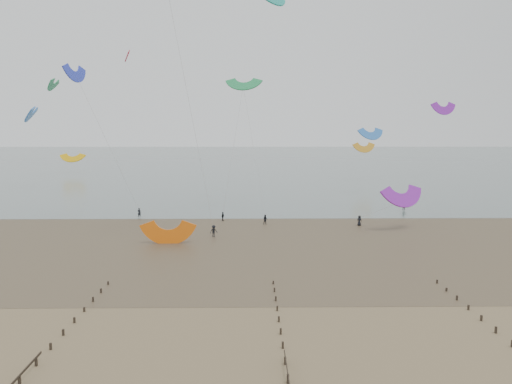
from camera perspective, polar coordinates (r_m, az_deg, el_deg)
ground at (r=44.15m, az=-2.64°, el=-15.36°), size 500.00×500.00×0.00m
sea_and_shore at (r=77.16m, az=-4.83°, el=-5.26°), size 500.00×665.00×0.03m
kitesurfer_lead at (r=96.28m, az=-13.20°, el=-2.30°), size 0.69×0.50×1.77m
kitesurfers at (r=89.80m, az=7.36°, el=-2.88°), size 128.39×25.04×1.87m
grounded_kite at (r=74.49m, az=-9.98°, el=-5.83°), size 6.93×5.47×3.74m
kites_airborne at (r=132.76m, az=-8.21°, el=9.51°), size 222.88×120.59×43.44m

